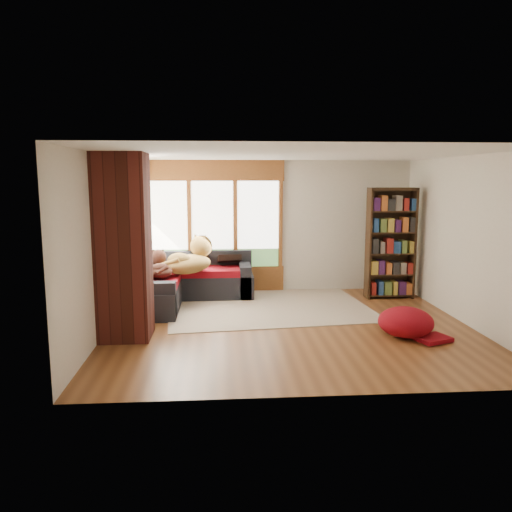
# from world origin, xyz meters

# --- Properties ---
(floor) EXTENTS (5.50, 5.50, 0.00)m
(floor) POSITION_xyz_m (0.00, 0.00, 0.00)
(floor) COLOR brown
(floor) RESTS_ON ground
(ceiling) EXTENTS (5.50, 5.50, 0.00)m
(ceiling) POSITION_xyz_m (0.00, 0.00, 2.60)
(ceiling) COLOR white
(wall_back) EXTENTS (5.50, 0.04, 2.60)m
(wall_back) POSITION_xyz_m (0.00, 2.50, 1.30)
(wall_back) COLOR silver
(wall_back) RESTS_ON ground
(wall_front) EXTENTS (5.50, 0.04, 2.60)m
(wall_front) POSITION_xyz_m (0.00, -2.50, 1.30)
(wall_front) COLOR silver
(wall_front) RESTS_ON ground
(wall_left) EXTENTS (0.04, 5.00, 2.60)m
(wall_left) POSITION_xyz_m (-2.75, 0.00, 1.30)
(wall_left) COLOR silver
(wall_left) RESTS_ON ground
(wall_right) EXTENTS (0.04, 5.00, 2.60)m
(wall_right) POSITION_xyz_m (2.75, 0.00, 1.30)
(wall_right) COLOR silver
(wall_right) RESTS_ON ground
(windows_back) EXTENTS (2.82, 0.10, 1.90)m
(windows_back) POSITION_xyz_m (-1.20, 2.47, 1.35)
(windows_back) COLOR brown
(windows_back) RESTS_ON wall_back
(windows_left) EXTENTS (0.10, 2.62, 1.90)m
(windows_left) POSITION_xyz_m (-2.72, 1.20, 1.35)
(windows_left) COLOR brown
(windows_left) RESTS_ON wall_left
(roller_blind) EXTENTS (0.03, 0.72, 0.90)m
(roller_blind) POSITION_xyz_m (-2.69, 2.03, 1.75)
(roller_blind) COLOR gray
(roller_blind) RESTS_ON wall_left
(brick_chimney) EXTENTS (0.70, 0.70, 2.60)m
(brick_chimney) POSITION_xyz_m (-2.40, -0.35, 1.30)
(brick_chimney) COLOR #471914
(brick_chimney) RESTS_ON ground
(sectional_sofa) EXTENTS (2.20, 2.20, 0.80)m
(sectional_sofa) POSITION_xyz_m (-1.95, 1.70, 0.30)
(sectional_sofa) COLOR black
(sectional_sofa) RESTS_ON ground
(area_rug) EXTENTS (3.73, 3.00, 0.01)m
(area_rug) POSITION_xyz_m (-0.24, 1.20, 0.01)
(area_rug) COLOR silver
(area_rug) RESTS_ON ground
(bookshelf) EXTENTS (0.89, 0.30, 2.08)m
(bookshelf) POSITION_xyz_m (2.14, 1.71, 1.04)
(bookshelf) COLOR #311D10
(bookshelf) RESTS_ON ground
(pouf) EXTENTS (0.86, 0.86, 0.42)m
(pouf) POSITION_xyz_m (1.59, -0.61, 0.22)
(pouf) COLOR maroon
(pouf) RESTS_ON area_rug
(dog_tan) EXTENTS (1.13, 1.16, 0.57)m
(dog_tan) POSITION_xyz_m (-1.58, 1.55, 0.83)
(dog_tan) COLOR olive
(dog_tan) RESTS_ON sectional_sofa
(dog_brindle) EXTENTS (0.57, 0.79, 0.40)m
(dog_brindle) POSITION_xyz_m (-2.10, 1.19, 0.74)
(dog_brindle) COLOR black
(dog_brindle) RESTS_ON sectional_sofa
(throw_pillows) EXTENTS (1.98, 1.68, 0.45)m
(throw_pillows) POSITION_xyz_m (-1.86, 1.75, 0.77)
(throw_pillows) COLOR black
(throw_pillows) RESTS_ON sectional_sofa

